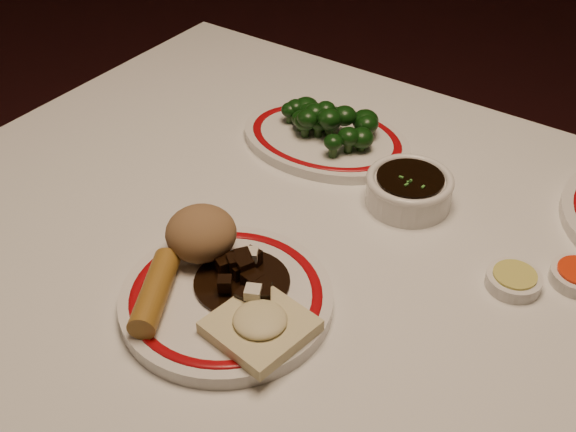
# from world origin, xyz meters

# --- Properties ---
(dining_table) EXTENTS (1.20, 0.90, 0.75)m
(dining_table) POSITION_xyz_m (0.00, 0.00, 0.66)
(dining_table) COLOR white
(dining_table) RESTS_ON ground
(main_plate) EXTENTS (0.26, 0.26, 0.02)m
(main_plate) POSITION_xyz_m (-0.07, -0.13, 0.76)
(main_plate) COLOR silver
(main_plate) RESTS_ON dining_table
(rice_mound) EXTENTS (0.08, 0.08, 0.06)m
(rice_mound) POSITION_xyz_m (-0.14, -0.10, 0.80)
(rice_mound) COLOR olive
(rice_mound) RESTS_ON main_plate
(spring_roll) EXTENTS (0.08, 0.11, 0.03)m
(spring_roll) POSITION_xyz_m (-0.13, -0.19, 0.78)
(spring_roll) COLOR olive
(spring_roll) RESTS_ON main_plate
(fried_wonton) EXTENTS (0.11, 0.11, 0.03)m
(fried_wonton) POSITION_xyz_m (-0.01, -0.16, 0.78)
(fried_wonton) COLOR beige
(fried_wonton) RESTS_ON main_plate
(stirfry_heap) EXTENTS (0.11, 0.11, 0.03)m
(stirfry_heap) POSITION_xyz_m (-0.07, -0.11, 0.78)
(stirfry_heap) COLOR black
(stirfry_heap) RESTS_ON main_plate
(broccoli_plate) EXTENTS (0.27, 0.24, 0.02)m
(broccoli_plate) POSITION_xyz_m (-0.16, 0.21, 0.76)
(broccoli_plate) COLOR silver
(broccoli_plate) RESTS_ON dining_table
(broccoli_pile) EXTENTS (0.16, 0.11, 0.05)m
(broccoli_pile) POSITION_xyz_m (-0.16, 0.22, 0.79)
(broccoli_pile) COLOR #23471C
(broccoli_pile) RESTS_ON broccoli_plate
(soy_bowl) EXTENTS (0.11, 0.11, 0.04)m
(soy_bowl) POSITION_xyz_m (0.00, 0.15, 0.77)
(soy_bowl) COLOR silver
(soy_bowl) RESTS_ON dining_table
(mustard_dish) EXTENTS (0.06, 0.06, 0.02)m
(mustard_dish) POSITION_xyz_m (0.18, 0.08, 0.76)
(mustard_dish) COLOR silver
(mustard_dish) RESTS_ON dining_table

